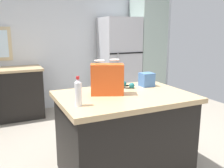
{
  "coord_description": "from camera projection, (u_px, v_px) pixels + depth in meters",
  "views": [
    {
      "loc": [
        -1.19,
        -2.39,
        1.56
      ],
      "look_at": [
        -0.03,
        0.1,
        0.95
      ],
      "focal_mm": 39.47,
      "sensor_mm": 36.0,
      "label": 1
    }
  ],
  "objects": [
    {
      "name": "kitchen_island",
      "position": [
        124.0,
        134.0,
        2.65
      ],
      "size": [
        1.36,
        0.96,
        0.9
      ],
      "color": "black",
      "rests_on": "ground"
    },
    {
      "name": "small_box",
      "position": [
        147.0,
        80.0,
        2.91
      ],
      "size": [
        0.15,
        0.14,
        0.16
      ],
      "primitive_type": "cube",
      "rotation": [
        0.0,
        0.0,
        0.02
      ],
      "color": "#4775B7",
      "rests_on": "kitchen_island"
    },
    {
      "name": "ear_defenders",
      "position": [
        128.0,
        85.0,
        2.87
      ],
      "size": [
        0.18,
        0.2,
        0.06
      ],
      "color": "black",
      "rests_on": "kitchen_island"
    },
    {
      "name": "back_wall",
      "position": [
        61.0,
        40.0,
        4.88
      ],
      "size": [
        5.23,
        0.13,
        2.69
      ],
      "color": "silver",
      "rests_on": "ground"
    },
    {
      "name": "bottle",
      "position": [
        78.0,
        93.0,
        2.15
      ],
      "size": [
        0.06,
        0.06,
        0.27
      ],
      "color": "white",
      "rests_on": "kitchen_island"
    },
    {
      "name": "tall_cabinet",
      "position": [
        147.0,
        51.0,
        5.31
      ],
      "size": [
        0.58,
        0.62,
        2.22
      ],
      "color": "#9EB2A8",
      "rests_on": "ground"
    },
    {
      "name": "shopping_bag",
      "position": [
        107.0,
        79.0,
        2.52
      ],
      "size": [
        0.37,
        0.27,
        0.36
      ],
      "color": "#DB511E",
      "rests_on": "kitchen_island"
    },
    {
      "name": "refrigerator",
      "position": [
        119.0,
        62.0,
        5.07
      ],
      "size": [
        0.73,
        0.69,
        1.79
      ],
      "color": "#B7B7BC",
      "rests_on": "ground"
    },
    {
      "name": "ground",
      "position": [
        118.0,
        163.0,
        2.94
      ],
      "size": [
        6.27,
        6.27,
        0.0
      ],
      "primitive_type": "plane",
      "color": "#9E9384"
    }
  ]
}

